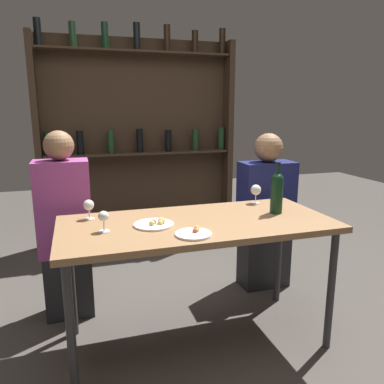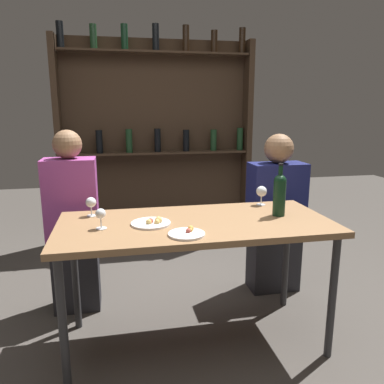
% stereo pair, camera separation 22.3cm
% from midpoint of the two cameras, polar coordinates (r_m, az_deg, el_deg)
% --- Properties ---
extents(ground_plane, '(10.00, 10.00, 0.00)m').
position_cam_midpoint_polar(ground_plane, '(2.51, -1.95, -21.66)').
color(ground_plane, '#47423D').
extents(dining_table, '(1.57, 0.72, 0.78)m').
position_cam_midpoint_polar(dining_table, '(2.19, -2.09, -6.15)').
color(dining_table, olive).
rests_on(dining_table, ground_plane).
extents(wine_rack_wall, '(2.05, 0.21, 2.23)m').
position_cam_midpoint_polar(wine_rack_wall, '(4.05, -9.70, 8.53)').
color(wine_rack_wall, '#38281C').
rests_on(wine_rack_wall, ground_plane).
extents(wine_bottle, '(0.08, 0.08, 0.32)m').
position_cam_midpoint_polar(wine_bottle, '(2.33, 10.17, 0.13)').
color(wine_bottle, black).
rests_on(wine_bottle, dining_table).
extents(wine_glass_0, '(0.06, 0.06, 0.11)m').
position_cam_midpoint_polar(wine_glass_0, '(2.05, -16.40, -3.78)').
color(wine_glass_0, silver).
rests_on(wine_glass_0, dining_table).
extents(wine_glass_1, '(0.06, 0.06, 0.12)m').
position_cam_midpoint_polar(wine_glass_1, '(2.30, -18.18, -2.04)').
color(wine_glass_1, silver).
rests_on(wine_glass_1, dining_table).
extents(wine_glass_2, '(0.07, 0.07, 0.13)m').
position_cam_midpoint_polar(wine_glass_2, '(2.57, 7.28, 0.22)').
color(wine_glass_2, silver).
rests_on(wine_glass_2, dining_table).
extents(food_plate_0, '(0.22, 0.22, 0.05)m').
position_cam_midpoint_polar(food_plate_0, '(2.11, -8.78, -4.89)').
color(food_plate_0, white).
rests_on(food_plate_0, dining_table).
extents(food_plate_1, '(0.19, 0.19, 0.04)m').
position_cam_midpoint_polar(food_plate_1, '(1.94, -3.04, -6.39)').
color(food_plate_1, white).
rests_on(food_plate_1, dining_table).
extents(seated_person_left, '(0.35, 0.22, 1.28)m').
position_cam_midpoint_polar(seated_person_left, '(2.70, -21.03, -5.61)').
color(seated_person_left, '#26262B').
rests_on(seated_person_left, ground_plane).
extents(seated_person_right, '(0.42, 0.22, 1.23)m').
position_cam_midpoint_polar(seated_person_right, '(2.99, 9.05, -3.64)').
color(seated_person_right, '#26262B').
rests_on(seated_person_right, ground_plane).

